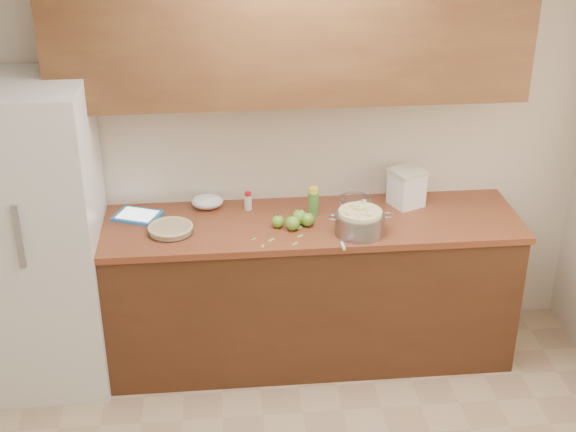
{
  "coord_description": "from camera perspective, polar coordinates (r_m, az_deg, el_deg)",
  "views": [
    {
      "loc": [
        -0.43,
        -2.63,
        3.0
      ],
      "look_at": [
        -0.03,
        1.43,
        0.98
      ],
      "focal_mm": 50.0,
      "sensor_mm": 36.0,
      "label": 1
    }
  ],
  "objects": [
    {
      "name": "flour_canister",
      "position": [
        4.82,
        8.44,
        2.03
      ],
      "size": [
        0.24,
        0.24,
        0.23
      ],
      "rotation": [
        0.0,
        0.0,
        0.42
      ],
      "color": "white",
      "rests_on": "counter_run"
    },
    {
      "name": "apple_extra",
      "position": [
        4.55,
        1.41,
        -0.25
      ],
      "size": [
        0.08,
        0.08,
        0.09
      ],
      "color": "#629D29",
      "rests_on": "counter_run"
    },
    {
      "name": "peel_a",
      "position": [
        4.42,
        -2.44,
        -1.65
      ],
      "size": [
        0.03,
        0.03,
        0.0
      ],
      "primitive_type": "cube",
      "rotation": [
        0.0,
        0.0,
        0.63
      ],
      "color": "#84A751",
      "rests_on": "counter_run"
    },
    {
      "name": "apple_left",
      "position": [
        4.53,
        -0.72,
        -0.4
      ],
      "size": [
        0.07,
        0.07,
        0.08
      ],
      "color": "#629D29",
      "rests_on": "counter_run"
    },
    {
      "name": "counter_run",
      "position": [
        4.84,
        0.34,
        -5.23
      ],
      "size": [
        2.64,
        0.68,
        0.92
      ],
      "color": "#482614",
      "rests_on": "ground"
    },
    {
      "name": "lemon_bottle",
      "position": [
        4.66,
        1.82,
        1.01
      ],
      "size": [
        0.06,
        0.06,
        0.17
      ],
      "rotation": [
        0.0,
        0.0,
        -0.43
      ],
      "color": "#4C8C38",
      "rests_on": "counter_run"
    },
    {
      "name": "colander",
      "position": [
        4.47,
        5.13,
        -0.45
      ],
      "size": [
        0.37,
        0.28,
        0.14
      ],
      "rotation": [
        0.0,
        0.0,
        0.15
      ],
      "color": "gray",
      "rests_on": "counter_run"
    },
    {
      "name": "tablet",
      "position": [
        4.74,
        -10.66,
        0.03
      ],
      "size": [
        0.31,
        0.28,
        0.02
      ],
      "rotation": [
        0.0,
        0.0,
        -0.39
      ],
      "color": "#2672B8",
      "rests_on": "counter_run"
    },
    {
      "name": "fridge",
      "position": [
        4.69,
        -17.41,
        -1.53
      ],
      "size": [
        0.7,
        0.7,
        1.8
      ],
      "primitive_type": "cube",
      "color": "silver",
      "rests_on": "ground"
    },
    {
      "name": "pie",
      "position": [
        4.53,
        -8.35,
        -0.91
      ],
      "size": [
        0.26,
        0.26,
        0.04
      ],
      "rotation": [
        0.0,
        0.0,
        0.19
      ],
      "color": "silver",
      "rests_on": "counter_run"
    },
    {
      "name": "room_shell",
      "position": [
        3.15,
        3.12,
        -6.21
      ],
      "size": [
        3.6,
        3.6,
        3.6
      ],
      "color": "tan",
      "rests_on": "ground"
    },
    {
      "name": "peel_e",
      "position": [
        4.45,
        0.87,
        -1.43
      ],
      "size": [
        0.04,
        0.04,
        0.0
      ],
      "primitive_type": "cube",
      "rotation": [
        0.0,
        0.0,
        0.7
      ],
      "color": "#84A751",
      "rests_on": "counter_run"
    },
    {
      "name": "peel_b",
      "position": [
        4.41,
        -1.2,
        -1.71
      ],
      "size": [
        0.04,
        0.04,
        0.0
      ],
      "primitive_type": "cube",
      "rotation": [
        0.0,
        0.0,
        0.8
      ],
      "color": "#84A751",
      "rests_on": "counter_run"
    },
    {
      "name": "paper_towel",
      "position": [
        4.79,
        -5.76,
        1.03
      ],
      "size": [
        0.22,
        0.19,
        0.08
      ],
      "primitive_type": "ellipsoid",
      "rotation": [
        0.0,
        0.0,
        0.24
      ],
      "color": "white",
      "rests_on": "counter_run"
    },
    {
      "name": "peel_d",
      "position": [
        4.54,
        0.82,
        -0.81
      ],
      "size": [
        0.04,
        0.05,
        0.0
      ],
      "primitive_type": "cube",
      "rotation": [
        0.0,
        0.0,
        -2.02
      ],
      "color": "#84A751",
      "rests_on": "counter_run"
    },
    {
      "name": "vanilla_bottle",
      "position": [
        4.69,
        1.99,
        0.68
      ],
      "size": [
        0.03,
        0.03,
        0.1
      ],
      "rotation": [
        0.0,
        0.0,
        0.19
      ],
      "color": "black",
      "rests_on": "counter_run"
    },
    {
      "name": "paring_knife",
      "position": [
        4.36,
        3.91,
        -2.07
      ],
      "size": [
        0.02,
        0.16,
        0.02
      ],
      "rotation": [
        0.0,
        0.0,
        0.03
      ],
      "color": "gray",
      "rests_on": "counter_run"
    },
    {
      "name": "cinnamon_shaker",
      "position": [
        4.74,
        -2.85,
        1.05
      ],
      "size": [
        0.05,
        0.05,
        0.11
      ],
      "rotation": [
        0.0,
        0.0,
        -0.06
      ],
      "color": "beige",
      "rests_on": "counter_run"
    },
    {
      "name": "apple_center",
      "position": [
        4.57,
        0.82,
        -0.07
      ],
      "size": [
        0.09,
        0.09,
        0.1
      ],
      "color": "#629D29",
      "rests_on": "counter_run"
    },
    {
      "name": "peel_f",
      "position": [
        4.37,
        0.51,
        -1.98
      ],
      "size": [
        0.04,
        0.04,
        0.0
      ],
      "primitive_type": "cube",
      "rotation": [
        0.0,
        0.0,
        0.71
      ],
      "color": "#84A751",
      "rests_on": "counter_run"
    },
    {
      "name": "upper_cabinets",
      "position": [
        4.4,
        0.18,
        12.61
      ],
      "size": [
        2.6,
        0.34,
        0.7
      ],
      "primitive_type": "cube",
      "color": "brown",
      "rests_on": "room_shell"
    },
    {
      "name": "peel_c",
      "position": [
        4.35,
        -1.8,
        -2.15
      ],
      "size": [
        0.02,
        0.03,
        0.0
      ],
      "primitive_type": "cube",
      "rotation": [
        0.0,
        0.0,
        -1.78
      ],
      "color": "#84A751",
      "rests_on": "counter_run"
    },
    {
      "name": "apple_front",
      "position": [
        4.5,
        0.32,
        -0.52
      ],
      "size": [
        0.08,
        0.08,
        0.1
      ],
      "color": "#629D29",
      "rests_on": "counter_run"
    },
    {
      "name": "mixing_bowl",
      "position": [
        4.76,
        4.74,
        0.93
      ],
      "size": [
        0.19,
        0.19,
        0.07
      ],
      "rotation": [
        0.0,
        0.0,
        -0.12
      ],
      "color": "silver",
      "rests_on": "counter_run"
    }
  ]
}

